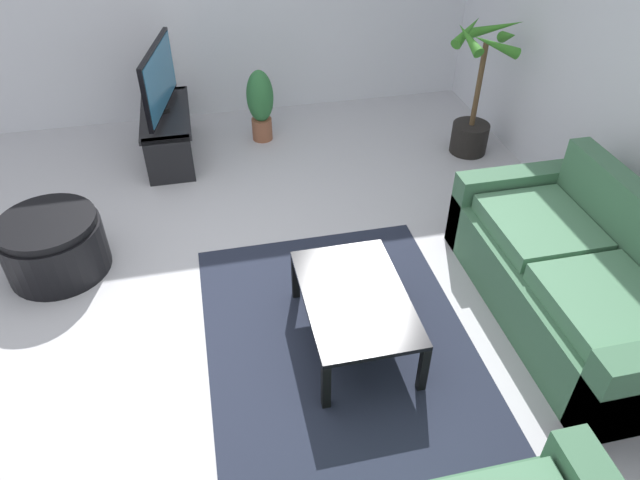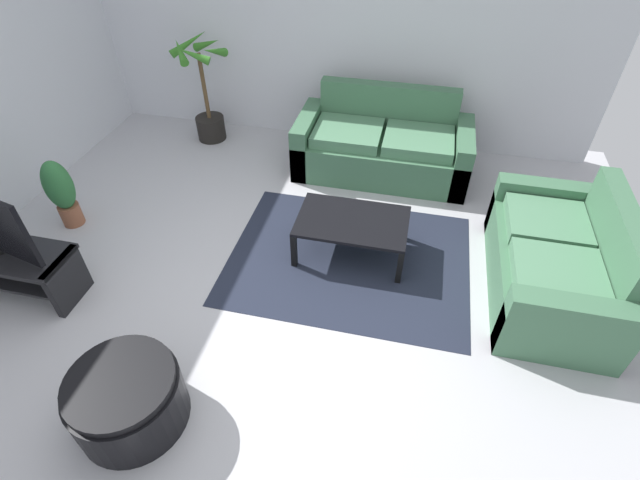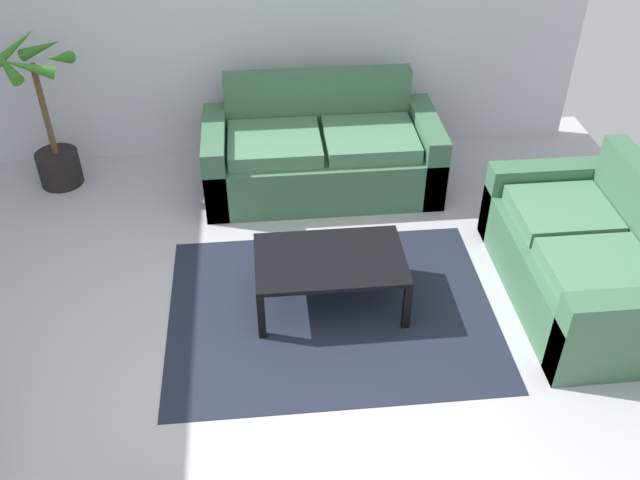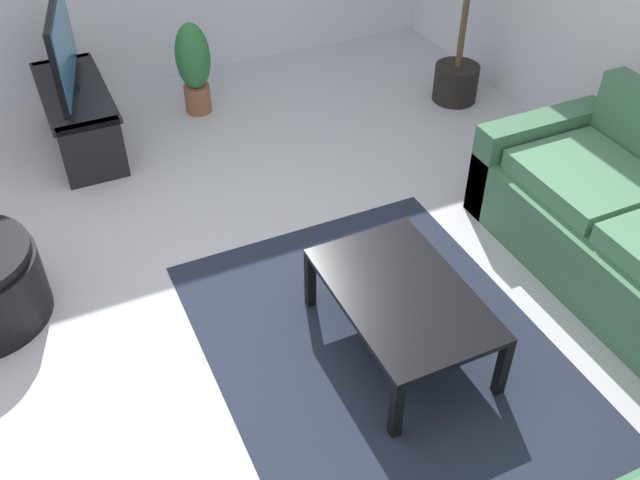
% 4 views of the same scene
% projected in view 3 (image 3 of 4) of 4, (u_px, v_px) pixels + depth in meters
% --- Properties ---
extents(ground_plane, '(6.60, 6.60, 0.00)m').
position_uv_depth(ground_plane, '(253.00, 398.00, 4.19)').
color(ground_plane, '#B2B2B7').
extents(wall_back, '(6.00, 0.06, 2.70)m').
position_uv_depth(wall_back, '(235.00, 3.00, 5.74)').
color(wall_back, silver).
rests_on(wall_back, ground).
extents(couch_main, '(1.92, 0.90, 0.90)m').
position_uv_depth(couch_main, '(321.00, 155.00, 5.86)').
color(couch_main, '#3F6B4C').
rests_on(couch_main, ground).
extents(couch_loveseat, '(0.90, 1.63, 0.90)m').
position_uv_depth(couch_loveseat, '(586.00, 261.00, 4.75)').
color(couch_loveseat, '#3F6B4C').
rests_on(couch_loveseat, ground).
extents(coffee_table, '(1.00, 0.64, 0.39)m').
position_uv_depth(coffee_table, '(330.00, 263.00, 4.66)').
color(coffee_table, black).
rests_on(coffee_table, ground).
extents(area_rug, '(2.20, 1.70, 0.01)m').
position_uv_depth(area_rug, '(331.00, 311.00, 4.79)').
color(area_rug, '#1E2333').
rests_on(area_rug, ground).
extents(potted_palm, '(0.69, 0.69, 1.27)m').
position_uv_depth(potted_palm, '(49.00, 130.00, 5.77)').
color(potted_palm, black).
rests_on(potted_palm, ground).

